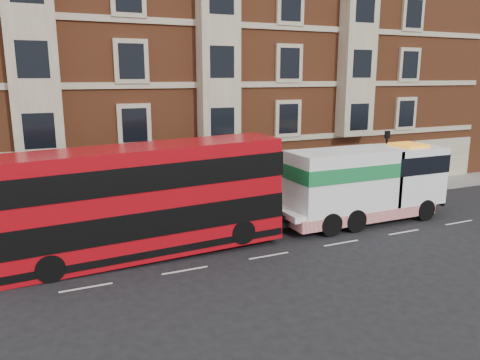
% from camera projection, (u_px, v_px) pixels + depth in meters
% --- Properties ---
extents(ground, '(120.00, 120.00, 0.00)m').
position_uv_depth(ground, '(269.00, 256.00, 21.30)').
color(ground, black).
rests_on(ground, ground).
extents(sidewalk, '(90.00, 3.00, 0.15)m').
position_uv_depth(sidewalk, '(210.00, 212.00, 27.96)').
color(sidewalk, slate).
rests_on(sidewalk, ground).
extents(victorian_terrace, '(45.00, 12.00, 20.40)m').
position_uv_depth(victorian_terrace, '(177.00, 46.00, 32.66)').
color(victorian_terrace, brown).
rests_on(victorian_terrace, ground).
extents(lamp_post_west, '(0.35, 0.15, 4.35)m').
position_uv_depth(lamp_post_west, '(109.00, 183.00, 23.82)').
color(lamp_post_west, black).
rests_on(lamp_post_west, sidewalk).
extents(lamp_post_east, '(0.35, 0.15, 4.35)m').
position_uv_depth(lamp_post_east, '(386.00, 158.00, 31.06)').
color(lamp_post_east, black).
rests_on(lamp_post_east, sidewalk).
extents(double_decker_bus, '(12.41, 2.85, 5.03)m').
position_uv_depth(double_decker_bus, '(146.00, 199.00, 20.86)').
color(double_decker_bus, '#AF0912').
rests_on(double_decker_bus, ground).
extents(tow_truck, '(9.94, 2.94, 4.14)m').
position_uv_depth(tow_truck, '(363.00, 184.00, 25.81)').
color(tow_truck, white).
rests_on(tow_truck, ground).
extents(pedestrian, '(0.80, 0.67, 1.88)m').
position_uv_depth(pedestrian, '(60.00, 219.00, 23.12)').
color(pedestrian, '#191933').
rests_on(pedestrian, sidewalk).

